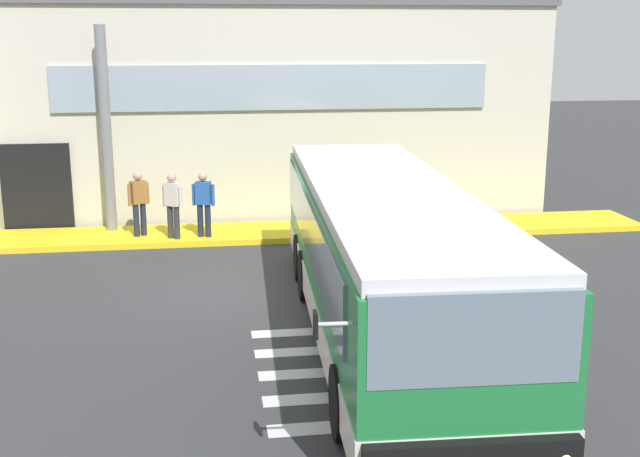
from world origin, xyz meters
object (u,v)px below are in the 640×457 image
object	(u,v)px
passenger_by_doorway	(173,202)
entry_support_column	(106,130)
passenger_near_column	(138,199)
bus_main_foreground	(385,264)
passenger_at_curb_edge	(204,201)

from	to	relation	value
passenger_by_doorway	entry_support_column	bearing A→B (deg)	144.45
passenger_near_column	passenger_by_doorway	xyz separation A→B (m)	(0.88, -0.42, -0.03)
entry_support_column	passenger_near_column	world-z (taller)	entry_support_column
entry_support_column	bus_main_foreground	world-z (taller)	entry_support_column
passenger_by_doorway	passenger_at_curb_edge	distance (m)	0.77
bus_main_foreground	passenger_at_curb_edge	bearing A→B (deg)	113.78
bus_main_foreground	passenger_at_curb_edge	size ratio (longest dim) A/B	6.59
entry_support_column	bus_main_foreground	bearing A→B (deg)	-55.89
passenger_near_column	passenger_by_doorway	size ratio (longest dim) A/B	1.00
passenger_by_doorway	passenger_near_column	bearing A→B (deg)	154.69
passenger_by_doorway	passenger_at_curb_edge	size ratio (longest dim) A/B	1.00
passenger_at_curb_edge	entry_support_column	bearing A→B (deg)	155.20
entry_support_column	bus_main_foreground	size ratio (longest dim) A/B	0.48
passenger_near_column	passenger_at_curb_edge	size ratio (longest dim) A/B	1.00
bus_main_foreground	passenger_at_curb_edge	xyz separation A→B (m)	(-3.11, 7.06, -0.25)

